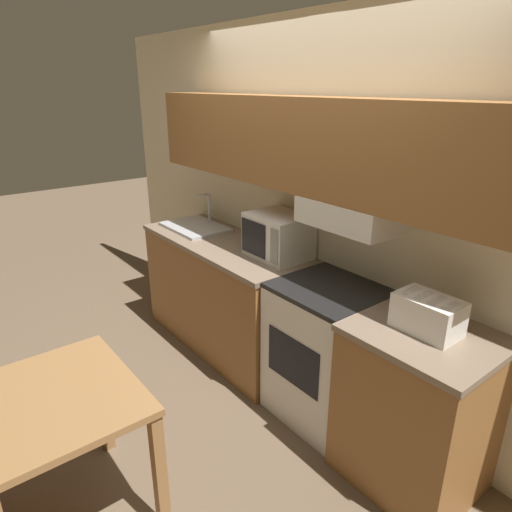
# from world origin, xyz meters

# --- Properties ---
(ground_plane) EXTENTS (16.00, 16.00, 0.00)m
(ground_plane) POSITION_xyz_m (0.00, 0.00, 0.00)
(ground_plane) COLOR brown
(wall_back) EXTENTS (5.35, 0.38, 2.55)m
(wall_back) POSITION_xyz_m (0.01, -0.06, 1.48)
(wall_back) COLOR beige
(wall_back) RESTS_ON ground_plane
(lower_counter_main) EXTENTS (1.61, 0.63, 0.93)m
(lower_counter_main) POSITION_xyz_m (-0.68, -0.31, 0.47)
(lower_counter_main) COLOR #936033
(lower_counter_main) RESTS_ON ground_plane
(lower_counter_right_stub) EXTENTS (0.72, 0.63, 0.93)m
(lower_counter_right_stub) POSITION_xyz_m (1.13, -0.31, 0.47)
(lower_counter_right_stub) COLOR #936033
(lower_counter_right_stub) RESTS_ON ground_plane
(stove_range) EXTENTS (0.63, 0.59, 0.93)m
(stove_range) POSITION_xyz_m (0.45, -0.29, 0.47)
(stove_range) COLOR white
(stove_range) RESTS_ON ground_plane
(microwave) EXTENTS (0.43, 0.35, 0.31)m
(microwave) POSITION_xyz_m (-0.16, -0.19, 1.09)
(microwave) COLOR white
(microwave) RESTS_ON lower_counter_main
(toaster) EXTENTS (0.33, 0.21, 0.19)m
(toaster) POSITION_xyz_m (1.11, -0.30, 1.03)
(toaster) COLOR white
(toaster) RESTS_ON lower_counter_right_stub
(sink_basin) EXTENTS (0.58, 0.40, 0.29)m
(sink_basin) POSITION_xyz_m (-1.12, -0.30, 0.95)
(sink_basin) COLOR #B7BABF
(sink_basin) RESTS_ON lower_counter_main
(dining_table) EXTENTS (0.81, 0.74, 0.76)m
(dining_table) POSITION_xyz_m (0.23, -1.89, 0.63)
(dining_table) COLOR #9E7042
(dining_table) RESTS_ON ground_plane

